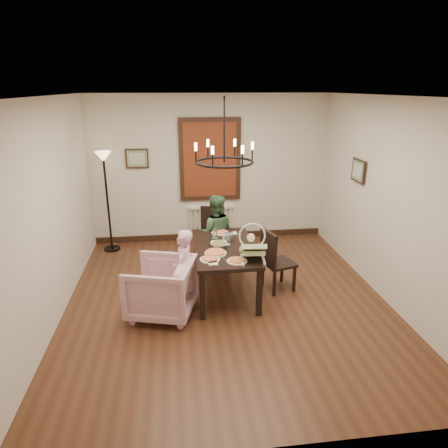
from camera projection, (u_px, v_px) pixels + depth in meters
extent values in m
cube|color=#4F2F1B|center=(227.00, 300.00, 5.73)|extent=(4.50, 5.00, 0.01)
cube|color=white|center=(228.00, 96.00, 4.82)|extent=(4.50, 5.00, 0.01)
cube|color=beige|center=(210.00, 170.00, 7.62)|extent=(4.50, 0.01, 2.80)
cube|color=beige|center=(50.00, 213.00, 5.01)|extent=(0.01, 5.00, 2.80)
cube|color=beige|center=(388.00, 201.00, 5.54)|extent=(0.01, 5.00, 2.80)
cube|color=black|center=(224.00, 248.00, 5.76)|extent=(0.88, 1.55, 0.05)
cube|color=black|center=(202.00, 296.00, 5.17)|extent=(0.07, 0.07, 0.68)
cube|color=black|center=(196.00, 253.00, 6.51)|extent=(0.07, 0.07, 0.68)
cube|color=black|center=(259.00, 293.00, 5.25)|extent=(0.07, 0.07, 0.68)
cube|color=black|center=(241.00, 251.00, 6.60)|extent=(0.07, 0.07, 0.68)
imported|color=#CC9CA6|center=(161.00, 288.00, 5.29)|extent=(1.03, 1.01, 0.76)
imported|color=#EBA6C5|center=(183.00, 277.00, 5.37)|extent=(0.32, 0.40, 0.96)
imported|color=#3B6441|center=(215.00, 239.00, 6.56)|extent=(0.55, 0.45, 1.06)
imported|color=white|center=(219.00, 244.00, 5.74)|extent=(0.29, 0.29, 0.07)
cylinder|color=tan|center=(215.00, 253.00, 5.49)|extent=(0.30, 0.30, 0.04)
cylinder|color=silver|center=(227.00, 237.00, 5.91)|extent=(0.07, 0.07, 0.14)
cube|color=maroon|center=(210.00, 160.00, 7.52)|extent=(1.00, 0.03, 1.40)
cube|color=black|center=(137.00, 159.00, 7.35)|extent=(0.42, 0.03, 0.36)
cube|color=black|center=(358.00, 171.00, 6.30)|extent=(0.03, 0.42, 0.36)
torus|color=black|center=(224.00, 162.00, 5.35)|extent=(0.80, 0.80, 0.04)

